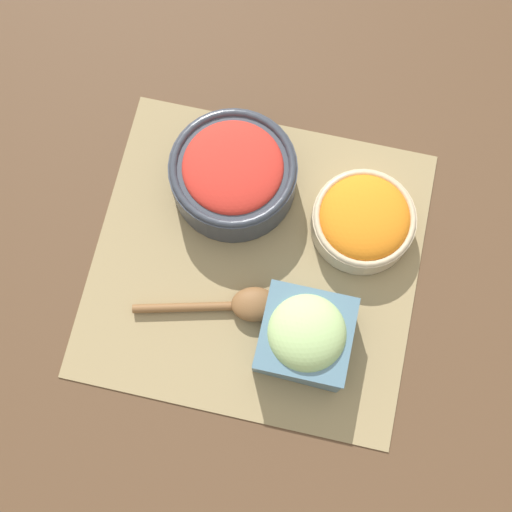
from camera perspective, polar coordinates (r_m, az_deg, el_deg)
ground_plane at (r=0.99m, az=-0.00°, el=-0.53°), size 3.00×3.00×0.00m
placemat at (r=0.99m, az=-0.00°, el=-0.50°), size 0.44×0.42×0.00m
carrot_bowl at (r=0.98m, az=8.61°, el=2.88°), size 0.14×0.14×0.06m
cucumber_bowl at (r=0.92m, az=4.02°, el=-6.34°), size 0.12×0.12×0.09m
tomato_bowl at (r=0.98m, az=-1.83°, el=6.65°), size 0.18×0.18×0.08m
wooden_spoon at (r=0.96m, az=-1.32°, el=-3.93°), size 0.20×0.08×0.03m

